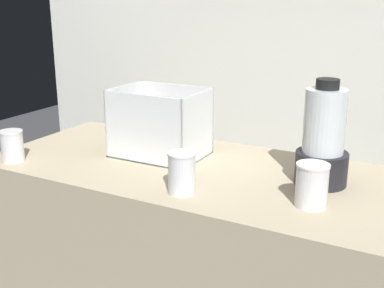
% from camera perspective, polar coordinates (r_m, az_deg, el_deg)
% --- Properties ---
extents(counter, '(1.40, 0.64, 0.90)m').
position_cam_1_polar(counter, '(1.87, 0.00, -15.73)').
color(counter, tan).
rests_on(counter, ground_plane).
extents(back_wall_unit, '(2.60, 0.24, 2.50)m').
position_cam_1_polar(back_wall_unit, '(2.28, 9.33, 11.89)').
color(back_wall_unit, silver).
rests_on(back_wall_unit, ground_plane).
extents(carrot_display_bin, '(0.31, 0.23, 0.24)m').
position_cam_1_polar(carrot_display_bin, '(1.77, -3.62, 1.02)').
color(carrot_display_bin, white).
rests_on(carrot_display_bin, counter).
extents(blender_pitcher, '(0.16, 0.16, 0.32)m').
position_cam_1_polar(blender_pitcher, '(1.54, 14.80, 0.22)').
color(blender_pitcher, black).
rests_on(blender_pitcher, counter).
extents(juice_cup_mango_far_left, '(0.08, 0.08, 0.11)m').
position_cam_1_polar(juice_cup_mango_far_left, '(1.82, -19.92, -0.43)').
color(juice_cup_mango_far_left, white).
rests_on(juice_cup_mango_far_left, counter).
extents(juice_cup_beet_left, '(0.08, 0.08, 0.12)m').
position_cam_1_polar(juice_cup_beet_left, '(1.44, -1.18, -3.51)').
color(juice_cup_beet_left, white).
rests_on(juice_cup_beet_left, counter).
extents(juice_cup_pomegranate_middle, '(0.09, 0.09, 0.12)m').
position_cam_1_polar(juice_cup_pomegranate_middle, '(1.39, 13.56, -4.95)').
color(juice_cup_pomegranate_middle, white).
rests_on(juice_cup_pomegranate_middle, counter).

